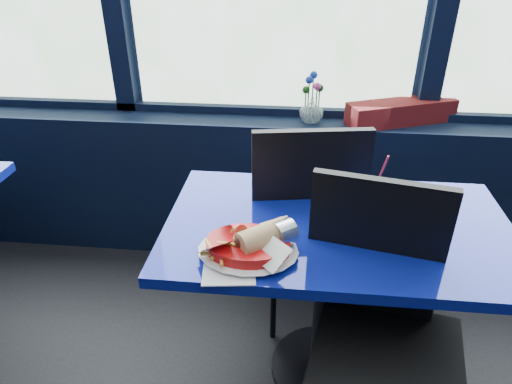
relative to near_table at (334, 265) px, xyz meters
name	(u,v)px	position (x,y,z in m)	size (l,w,h in m)	color
window_sill	(270,187)	(-0.30, 0.87, -0.17)	(5.00, 0.26, 0.80)	black
near_table	(334,265)	(0.00, 0.00, 0.00)	(1.20, 0.70, 0.75)	black
chair_near_front	(381,317)	(0.14, -0.25, 0.01)	(0.53, 0.54, 1.00)	black
chair_near_back	(312,215)	(-0.08, 0.30, 0.02)	(0.53, 0.54, 1.02)	black
planter_box	(401,112)	(0.35, 0.88, 0.29)	(0.55, 0.14, 0.11)	maroon
flower_vase	(312,107)	(-0.10, 0.85, 0.31)	(0.15, 0.16, 0.25)	silver
food_basket	(250,244)	(-0.29, -0.20, 0.22)	(0.32, 0.32, 0.10)	red
ketchup_bottle	(298,167)	(-0.15, 0.21, 0.29)	(0.07, 0.07, 0.25)	red
soda_cup	(373,205)	(0.11, 0.03, 0.25)	(0.08, 0.08, 0.27)	navy
napkin	(229,268)	(-0.34, -0.28, 0.18)	(0.16, 0.16, 0.00)	white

